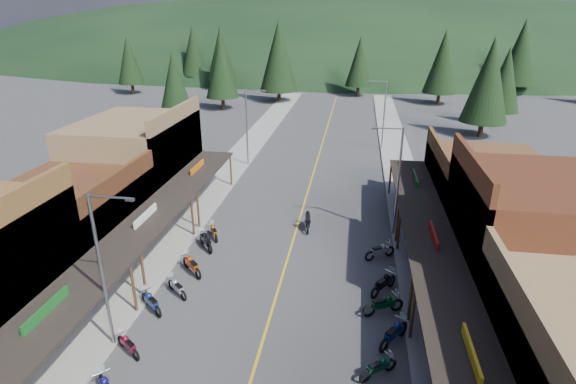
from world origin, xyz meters
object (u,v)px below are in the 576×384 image
at_px(bike_west_5, 128,344).
at_px(bike_east_7, 383,303).
at_px(shop_east_2, 530,238).
at_px(pine_10, 221,67).
at_px(streetlight_1, 248,124).
at_px(streetlight_3, 383,112).
at_px(pine_0, 129,60).
at_px(bike_west_6, 151,301).
at_px(streetlight_2, 396,177).
at_px(pine_2, 279,56).
at_px(bike_east_6, 394,332).
at_px(rider_on_bike, 308,222).
at_px(bike_west_7, 177,287).
at_px(streetlight_0, 103,266).
at_px(pine_9, 505,80).
at_px(bike_east_8, 384,283).
at_px(shop_west_3, 139,162).
at_px(bike_east_9, 380,250).
at_px(pine_8, 174,81).
at_px(pedestrian_east_a, 430,300).
at_px(pedestrian_east_b, 404,199).
at_px(pine_3, 360,61).
at_px(bike_west_10, 214,231).
at_px(bike_west_9, 206,240).
at_px(pine_1, 221,53).
at_px(pine_7, 193,51).
at_px(pine_4, 443,62).
at_px(bike_east_5, 378,366).
at_px(pine_5, 521,52).
at_px(pine_11, 489,80).
at_px(shop_east_3, 483,191).
at_px(shop_west_2, 73,222).

bearing_deg(bike_west_5, bike_east_7, -33.03).
relative_size(shop_east_2, pine_10, 0.94).
bearing_deg(streetlight_1, streetlight_3, 29.91).
height_order(pine_0, bike_east_7, pine_0).
bearing_deg(bike_west_6, pine_10, 52.47).
distance_m(streetlight_2, bike_west_5, 19.85).
bearing_deg(pine_2, bike_east_6, -75.18).
bearing_deg(streetlight_1, rider_on_bike, -61.03).
height_order(pine_0, bike_west_7, pine_0).
xyz_separation_m(streetlight_0, pine_9, (30.95, 51.00, 1.92)).
distance_m(bike_west_6, bike_east_8, 13.01).
bearing_deg(shop_east_2, shop_west_3, 160.80).
bearing_deg(bike_east_9, pine_2, 163.44).
bearing_deg(streetlight_1, shop_west_3, -122.56).
relative_size(pine_8, pedestrian_east_a, 6.37).
bearing_deg(bike_east_8, pedestrian_east_b, 116.39).
bearing_deg(pine_2, pine_10, -135.00).
xyz_separation_m(streetlight_0, bike_east_7, (12.89, 4.47, -3.79)).
xyz_separation_m(streetlight_2, pine_3, (-2.95, 58.00, 2.02)).
bearing_deg(bike_west_10, bike_west_9, -122.93).
distance_m(pine_10, pedestrian_east_a, 57.88).
distance_m(streetlight_0, bike_west_6, 4.82).
distance_m(streetlight_2, pine_0, 71.59).
xyz_separation_m(pine_0, bike_west_10, (34.35, -56.49, -5.93)).
bearing_deg(pine_10, pine_0, 151.39).
relative_size(pine_1, pine_7, 1.00).
bearing_deg(pine_4, streetlight_1, -123.29).
height_order(bike_east_8, rider_on_bike, rider_on_bike).
xyz_separation_m(pine_2, bike_west_9, (4.27, -54.04, -7.34)).
bearing_deg(pedestrian_east_b, bike_east_9, 67.67).
relative_size(pine_9, bike_west_10, 5.53).
height_order(streetlight_3, pine_8, pine_8).
distance_m(streetlight_2, pine_7, 78.42).
bearing_deg(pine_8, pedestrian_east_a, -53.60).
xyz_separation_m(bike_east_6, bike_east_9, (-0.37, 8.20, -0.04)).
distance_m(shop_west_3, bike_west_7, 15.50).
relative_size(pine_10, pedestrian_east_a, 7.39).
height_order(pine_10, bike_east_5, pine_10).
bearing_deg(bike_east_9, pine_8, -175.00).
distance_m(pine_5, rider_on_bike, 72.52).
height_order(streetlight_0, pine_11, pine_11).
bearing_deg(streetlight_3, shop_west_3, -137.96).
bearing_deg(shop_east_3, shop_west_2, -160.76).
bearing_deg(pine_5, pine_3, -168.69).
xyz_separation_m(pine_5, pedestrian_east_b, (-25.84, -59.56, -6.93)).
height_order(bike_east_5, pedestrian_east_b, pedestrian_east_b).
bearing_deg(bike_west_6, pine_1, 53.70).
height_order(shop_west_2, bike_east_5, shop_west_2).
relative_size(streetlight_0, pine_1, 0.64).
bearing_deg(streetlight_1, pine_8, 129.90).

